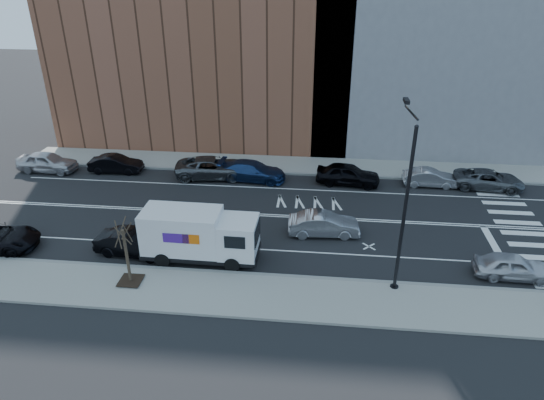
% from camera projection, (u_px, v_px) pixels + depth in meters
% --- Properties ---
extents(ground, '(120.00, 120.00, 0.00)m').
position_uv_depth(ground, '(276.00, 216.00, 32.84)').
color(ground, black).
rests_on(ground, ground).
extents(sidewalk_near, '(44.00, 3.60, 0.15)m').
position_uv_depth(sidewalk_near, '(259.00, 296.00, 24.99)').
color(sidewalk_near, gray).
rests_on(sidewalk_near, ground).
extents(sidewalk_far, '(44.00, 3.60, 0.15)m').
position_uv_depth(sidewalk_far, '(286.00, 165.00, 40.61)').
color(sidewalk_far, gray).
rests_on(sidewalk_far, ground).
extents(curb_near, '(44.00, 0.25, 0.17)m').
position_uv_depth(curb_near, '(264.00, 275.00, 26.59)').
color(curb_near, gray).
rests_on(curb_near, ground).
extents(curb_far, '(44.00, 0.25, 0.17)m').
position_uv_depth(curb_far, '(284.00, 173.00, 39.01)').
color(curb_far, gray).
rests_on(curb_far, ground).
extents(crosswalk, '(3.00, 14.00, 0.01)m').
position_uv_depth(crosswalk, '(521.00, 228.00, 31.36)').
color(crosswalk, white).
rests_on(crosswalk, ground).
extents(road_markings, '(40.00, 8.60, 0.01)m').
position_uv_depth(road_markings, '(276.00, 216.00, 32.84)').
color(road_markings, white).
rests_on(road_markings, ground).
extents(bldg_brick, '(26.00, 10.00, 22.00)m').
position_uv_depth(bldg_brick, '(203.00, 16.00, 42.46)').
color(bldg_brick, brown).
rests_on(bldg_brick, ground).
extents(streetlight, '(0.44, 4.02, 9.34)m').
position_uv_depth(streetlight, '(404.00, 199.00, 23.76)').
color(streetlight, black).
rests_on(streetlight, ground).
extents(street_tree, '(1.20, 1.20, 3.75)m').
position_uv_depth(street_tree, '(128.00, 261.00, 25.37)').
color(street_tree, black).
rests_on(street_tree, ground).
extents(fedex_van, '(6.70, 2.47, 3.04)m').
position_uv_depth(fedex_van, '(199.00, 235.00, 27.50)').
color(fedex_van, black).
rests_on(fedex_van, ground).
extents(far_parked_a, '(4.84, 2.12, 1.62)m').
position_uv_depth(far_parked_a, '(47.00, 162.00, 39.26)').
color(far_parked_a, '#B1B1B6').
rests_on(far_parked_a, ground).
extents(far_parked_b, '(4.30, 1.61, 1.40)m').
position_uv_depth(far_parked_b, '(116.00, 164.00, 39.15)').
color(far_parked_b, black).
rests_on(far_parked_b, ground).
extents(far_parked_c, '(6.05, 3.31, 1.61)m').
position_uv_depth(far_parked_c, '(213.00, 168.00, 38.23)').
color(far_parked_c, '#505458').
rests_on(far_parked_c, ground).
extents(far_parked_d, '(5.40, 2.62, 1.51)m').
position_uv_depth(far_parked_d, '(252.00, 171.00, 37.75)').
color(far_parked_d, navy).
rests_on(far_parked_d, ground).
extents(far_parked_e, '(4.98, 2.40, 1.64)m').
position_uv_depth(far_parked_e, '(348.00, 174.00, 37.03)').
color(far_parked_e, black).
rests_on(far_parked_e, ground).
extents(far_parked_f, '(4.03, 1.44, 1.32)m').
position_uv_depth(far_parked_f, '(430.00, 178.00, 36.83)').
color(far_parked_f, '#A5A6AA').
rests_on(far_parked_f, ground).
extents(far_parked_g, '(5.32, 2.94, 1.41)m').
position_uv_depth(far_parked_g, '(489.00, 180.00, 36.41)').
color(far_parked_g, '#51555A').
rests_on(far_parked_g, ground).
extents(driving_sedan, '(4.54, 1.87, 1.46)m').
position_uv_depth(driving_sedan, '(324.00, 224.00, 30.32)').
color(driving_sedan, '#A8A7AC').
rests_on(driving_sedan, ground).
extents(near_parked_rear_a, '(4.66, 2.08, 1.48)m').
position_uv_depth(near_parked_rear_a, '(134.00, 243.00, 28.30)').
color(near_parked_rear_a, black).
rests_on(near_parked_rear_a, ground).
extents(near_parked_front, '(4.13, 1.78, 1.39)m').
position_uv_depth(near_parked_front, '(513.00, 266.00, 26.29)').
color(near_parked_front, silver).
rests_on(near_parked_front, ground).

